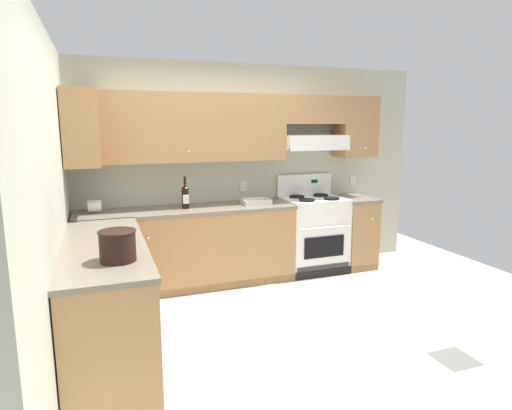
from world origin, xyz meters
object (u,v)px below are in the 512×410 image
stove (313,233)px  bowl (256,202)px  wine_bottle (185,196)px  bucket (118,245)px  paper_towel_roll (95,206)px

stove → bowl: stove is taller
stove → wine_bottle: bearing=-179.2°
wine_bottle → bucket: (-0.80, -1.74, -0.03)m
stove → wine_bottle: 1.72m
paper_towel_roll → stove: bearing=-1.9°
stove → bucket: bearing=-143.9°
wine_bottle → bucket: wine_bottle is taller
wine_bottle → bucket: 1.92m
bucket → bowl: bearing=46.6°
bucket → paper_towel_roll: bearing=94.7°
bowl → paper_towel_roll: (-1.79, 0.12, 0.05)m
bucket → wine_bottle: bearing=65.3°
bucket → stove: bearing=36.1°
paper_towel_roll → wine_bottle: bearing=-6.3°
stove → wine_bottle: size_ratio=3.34×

